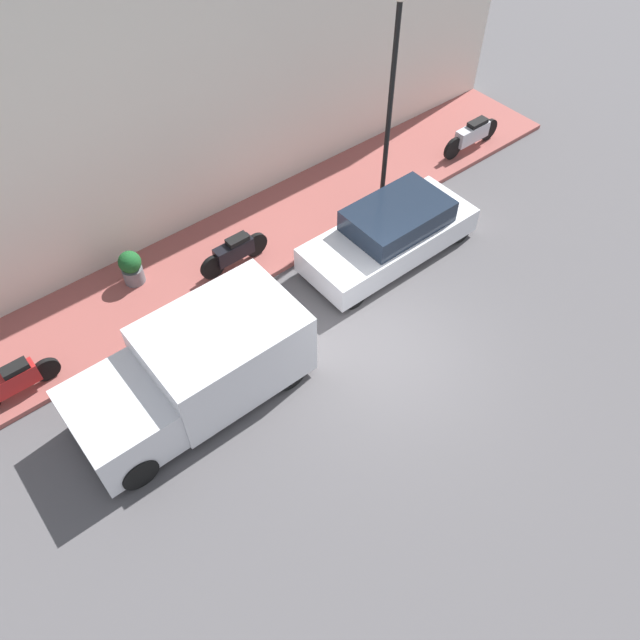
{
  "coord_description": "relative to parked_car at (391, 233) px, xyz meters",
  "views": [
    {
      "loc": [
        -5.43,
        6.13,
        10.58
      ],
      "look_at": [
        1.14,
        0.82,
        0.6
      ],
      "focal_mm": 35.0,
      "sensor_mm": 36.0,
      "label": 1
    }
  ],
  "objects": [
    {
      "name": "motorcycle_black",
      "position": [
        1.89,
        3.2,
        -0.09
      ],
      "size": [
        0.3,
        1.82,
        0.8
      ],
      "color": "black",
      "rests_on": "sidewalk"
    },
    {
      "name": "sidewalk",
      "position": [
        2.45,
        2.17,
        -0.59
      ],
      "size": [
        2.68,
        18.8,
        0.12
      ],
      "color": "#934C47",
      "rests_on": "ground_plane"
    },
    {
      "name": "parked_car",
      "position": [
        0.0,
        0.0,
        0.0
      ],
      "size": [
        1.74,
        4.36,
        1.36
      ],
      "color": "silver",
      "rests_on": "ground_plane"
    },
    {
      "name": "streetlamp",
      "position": [
        1.44,
        -1.05,
        3.14
      ],
      "size": [
        0.37,
        0.37,
        5.45
      ],
      "color": "black",
      "rests_on": "sidewalk"
    },
    {
      "name": "motorcycle_red",
      "position": [
        1.56,
        8.57,
        -0.1
      ],
      "size": [
        0.3,
        1.76,
        0.8
      ],
      "color": "#B21E1E",
      "rests_on": "sidewalk"
    },
    {
      "name": "potted_plant",
      "position": [
        2.93,
        5.32,
        -0.08
      ],
      "size": [
        0.52,
        0.52,
        0.86
      ],
      "color": "slate",
      "rests_on": "sidewalk"
    },
    {
      "name": "scooter_silver",
      "position": [
        1.64,
        -4.67,
        -0.06
      ],
      "size": [
        0.3,
        2.12,
        0.84
      ],
      "color": "#B7B7BF",
      "rests_on": "sidewalk"
    },
    {
      "name": "delivery_van",
      "position": [
        -0.66,
        5.81,
        0.24
      ],
      "size": [
        2.08,
        4.59,
        1.73
      ],
      "color": "silver",
      "rests_on": "ground_plane"
    },
    {
      "name": "ground_plane",
      "position": [
        -2.15,
        2.17,
        -0.65
      ],
      "size": [
        60.0,
        60.0,
        0.0
      ],
      "primitive_type": "plane",
      "color": "#514F51"
    },
    {
      "name": "building_facade",
      "position": [
        3.94,
        2.17,
        2.71
      ],
      "size": [
        0.3,
        18.8,
        6.71
      ],
      "color": "silver",
      "rests_on": "ground_plane"
    }
  ]
}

